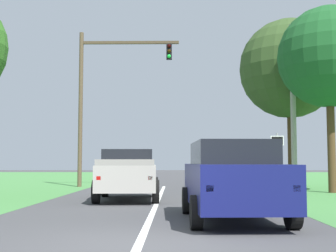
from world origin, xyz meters
TOP-DOWN VIEW (x-y plane):
  - ground_plane at (0.00, 10.31)m, footprint 120.00×120.00m
  - lane_centre_stripe at (0.00, -0.69)m, footprint 0.16×38.63m
  - red_suv_near at (2.02, 3.25)m, footprint 2.42×4.93m
  - pickup_truck_lead at (-1.11, 9.07)m, footprint 2.45×4.99m
  - traffic_light at (-3.52, 18.15)m, footprint 5.78×0.40m
  - keep_moving_sign at (5.35, 13.27)m, footprint 0.60×0.09m
  - oak_tree_right at (7.10, 17.68)m, footprint 5.61×5.61m
  - crossing_suv_far at (5.59, 21.15)m, footprint 4.29×2.24m
  - utility_pole_right at (6.66, 15.34)m, footprint 0.28×0.28m
  - extra_tree_1 at (7.83, 13.24)m, footprint 4.75×4.75m

SIDE VIEW (x-z plane):
  - ground_plane at x=0.00m, z-range 0.00..0.00m
  - lane_centre_stripe at x=0.00m, z-range 0.00..0.01m
  - crossing_suv_far at x=5.59m, z-range 0.05..1.78m
  - pickup_truck_lead at x=-1.11m, z-range 0.04..1.90m
  - red_suv_near at x=2.02m, z-range 0.06..1.97m
  - keep_moving_sign at x=5.35m, z-range 0.37..3.11m
  - utility_pole_right at x=6.66m, z-range 0.00..8.48m
  - traffic_light at x=-3.52m, z-range 1.21..10.12m
  - extra_tree_1 at x=7.83m, z-range 1.95..10.64m
  - oak_tree_right at x=7.10m, z-range 1.92..11.39m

